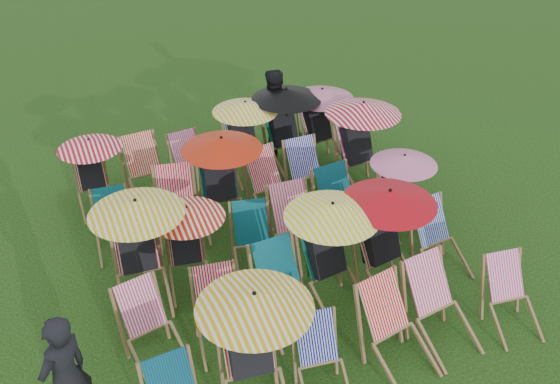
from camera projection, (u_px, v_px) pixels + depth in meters
name	position (u px, v px, depth m)	size (l,w,h in m)	color
ground	(278.00, 261.00, 8.88)	(100.00, 100.00, 0.00)	black
deckchair_1	(254.00, 351.00, 6.43)	(1.22, 1.29, 1.44)	olive
deckchair_2	(322.00, 363.00, 6.74)	(0.66, 0.84, 0.84)	olive
deckchair_3	(399.00, 331.00, 7.02)	(0.82, 1.03, 1.01)	olive
deckchair_4	(443.00, 308.00, 7.33)	(0.78, 1.01, 1.02)	olive
deckchair_5	(513.00, 298.00, 7.58)	(0.68, 0.87, 0.87)	olive
deckchair_6	(152.00, 329.00, 7.12)	(0.76, 0.94, 0.91)	olive
deckchair_7	(220.00, 314.00, 7.32)	(0.71, 0.90, 0.90)	olive
deckchair_8	(287.00, 291.00, 7.58)	(0.72, 0.97, 1.01)	olive
deckchair_9	(332.00, 253.00, 7.81)	(1.20, 1.29, 1.43)	olive
deckchair_10	(388.00, 240.00, 8.02)	(1.22, 1.31, 1.44)	olive
deckchair_11	(441.00, 241.00, 8.49)	(0.70, 0.92, 0.94)	olive
deckchair_12	(139.00, 250.00, 7.86)	(1.20, 1.27, 1.43)	olive
deckchair_13	(187.00, 247.00, 8.14)	(0.99, 1.05, 1.18)	olive
deckchair_14	(254.00, 243.00, 8.49)	(0.75, 0.93, 0.90)	olive
deckchair_15	(297.00, 228.00, 8.69)	(0.71, 0.96, 1.01)	olive
deckchair_16	(344.00, 208.00, 9.09)	(0.76, 1.00, 1.02)	olive
deckchair_17	(402.00, 191.00, 9.28)	(0.99, 1.03, 1.17)	olive
deckchair_18	(114.00, 225.00, 8.87)	(0.64, 0.84, 0.85)	olive
deckchair_19	(177.00, 208.00, 9.12)	(0.83, 1.03, 1.00)	olive
deckchair_20	(222.00, 181.00, 9.26)	(1.20, 1.27, 1.42)	olive
deckchair_21	(272.00, 185.00, 9.66)	(0.78, 0.98, 0.97)	olive
deckchair_22	(309.00, 175.00, 9.96)	(0.63, 0.88, 0.95)	olive
deckchair_23	(362.00, 144.00, 10.19)	(1.23, 1.31, 1.46)	olive
deckchair_24	(92.00, 174.00, 9.70)	(0.98, 1.02, 1.17)	olive
deckchair_25	(147.00, 171.00, 10.01)	(0.71, 0.95, 0.98)	olive
deckchair_26	(192.00, 164.00, 10.31)	(0.67, 0.87, 0.88)	olive
deckchair_27	(246.00, 138.00, 10.53)	(1.11, 1.16, 1.31)	olive
deckchair_28	(287.00, 128.00, 10.75)	(1.20, 1.28, 1.42)	olive
deckchair_29	(322.00, 125.00, 10.94)	(1.12, 1.21, 1.33)	olive
person_left	(66.00, 378.00, 6.12)	(0.57, 0.37, 1.55)	black
person_rear	(272.00, 114.00, 11.04)	(0.80, 0.62, 1.64)	black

